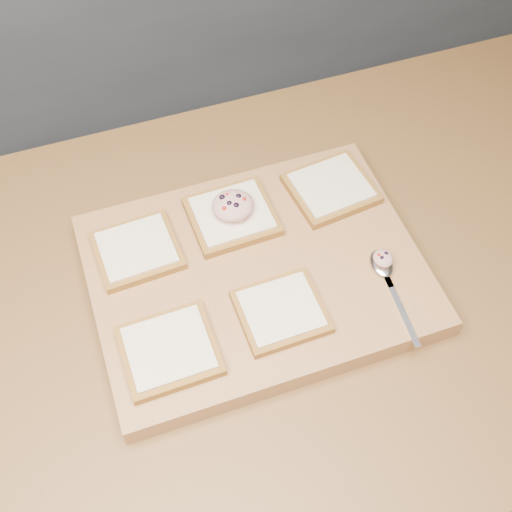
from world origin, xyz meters
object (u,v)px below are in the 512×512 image
Objects in this scene: spoon at (384,270)px; bread_far_center at (232,216)px; cutting_board at (256,274)px; tuna_salad_dollop at (233,205)px.

bread_far_center is at bearing 137.16° from spoon.
spoon is (0.17, -0.07, 0.02)m from cutting_board.
cutting_board is 0.10m from bread_far_center.
cutting_board is at bearing -86.77° from bread_far_center.
spoon is at bearing -43.24° from tuna_salad_dollop.
cutting_board is at bearing -88.04° from tuna_salad_dollop.
spoon is (0.18, -0.16, -0.03)m from tuna_salad_dollop.
tuna_salad_dollop is (-0.00, 0.10, 0.05)m from cutting_board.
spoon is at bearing -42.84° from bread_far_center.
spoon is (0.18, -0.16, -0.00)m from bread_far_center.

